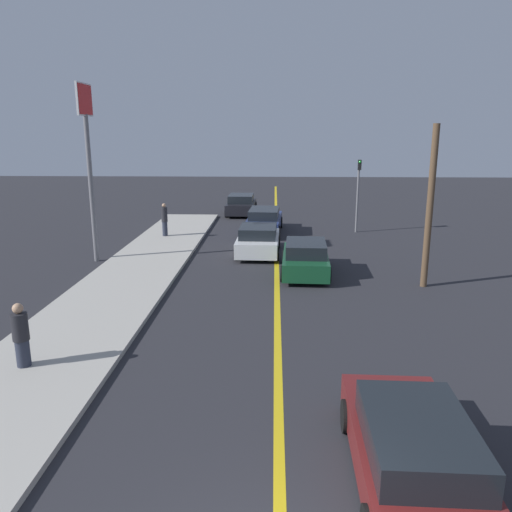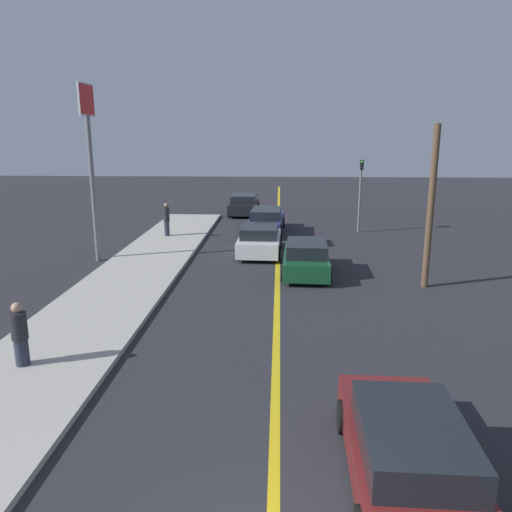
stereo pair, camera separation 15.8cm
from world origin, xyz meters
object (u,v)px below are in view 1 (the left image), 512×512
Objects in this scene: car_far_distant at (258,240)px; pedestrian_mid_group at (165,220)px; car_oncoming_far at (241,205)px; pedestrian_near_curb at (21,335)px; utility_pole at (430,208)px; car_parked_left_lot at (264,221)px; car_ahead_center at (305,258)px; traffic_light at (358,188)px; car_near_right_lane at (413,451)px; roadside_sign at (87,136)px.

pedestrian_mid_group reaches higher than car_far_distant.
pedestrian_near_curb is (-3.61, -23.57, 0.24)m from car_oncoming_far.
utility_pole is (11.35, -8.17, 1.89)m from pedestrian_mid_group.
car_parked_left_lot is 0.83× the size of utility_pole.
car_parked_left_lot is at bearing 104.57° from car_ahead_center.
car_parked_left_lot is 2.76× the size of pedestrian_mid_group.
traffic_light is at bearing 94.77° from utility_pole.
car_ahead_center is 0.84× the size of car_parked_left_lot.
pedestrian_near_curb is at bearing 157.36° from car_near_right_lane.
car_oncoming_far is (-1.55, 11.57, 0.02)m from car_far_distant.
car_ahead_center is 1.00× the size of traffic_light.
car_parked_left_lot is 18.00m from pedestrian_near_curb.
pedestrian_near_curb is (-5.33, -17.19, 0.24)m from car_parked_left_lot.
car_far_distant is 7.90m from traffic_light.
pedestrian_near_curb is (-7.15, -8.70, 0.27)m from car_ahead_center.
car_far_distant is 0.99× the size of traffic_light.
car_far_distant is 2.59× the size of pedestrian_near_curb.
car_parked_left_lot reaches higher than car_far_distant.
car_ahead_center is at bearing 50.59° from pedestrian_near_curb.
car_oncoming_far is 15.01m from roadside_sign.
car_parked_left_lot is 11.93m from utility_pole.
car_oncoming_far is (-1.72, 6.38, 0.01)m from car_parked_left_lot.
car_ahead_center is 1.01× the size of car_far_distant.
car_oncoming_far is 18.29m from utility_pole.
pedestrian_near_curb is 0.21× the size of roadside_sign.
car_near_right_lane is 2.57× the size of pedestrian_mid_group.
roadside_sign is at bearing -112.09° from pedestrian_mid_group.
car_parked_left_lot is 1.19× the size of traffic_light.
utility_pole is at bearing -85.23° from traffic_light.
car_oncoming_far is (-4.51, 27.22, 0.06)m from car_near_right_lane.
pedestrian_mid_group is 0.43× the size of traffic_light.
roadside_sign is (-7.26, -6.76, 4.70)m from car_parked_left_lot.
car_far_distant reaches higher than car_ahead_center.
pedestrian_near_curb is (-5.16, -12.00, 0.26)m from car_far_distant.
pedestrian_mid_group is at bearing 114.55° from car_near_right_lane.
car_far_distant is 8.21m from utility_pole.
utility_pole is (4.27, -1.52, 2.26)m from car_ahead_center.
car_parked_left_lot is at bearing 42.96° from roadside_sign.
traffic_light is (6.95, -6.11, 1.82)m from car_oncoming_far.
pedestrian_mid_group is at bearing 144.28° from utility_pole.
car_oncoming_far is at bearing 115.47° from utility_pole.
car_near_right_lane is at bearing -24.20° from pedestrian_near_curb.
car_ahead_center is at bearing -57.26° from car_far_distant.
traffic_light is (3.41, 8.76, 1.85)m from car_ahead_center.
car_ahead_center is at bearing -43.17° from pedestrian_mid_group.
car_oncoming_far is 0.74× the size of utility_pole.
car_ahead_center is at bearing -10.79° from roadside_sign.
roadside_sign reaches higher than pedestrian_mid_group.
car_ahead_center is 2.62× the size of pedestrian_near_curb.
pedestrian_near_curb is at bearing -97.82° from car_oncoming_far.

